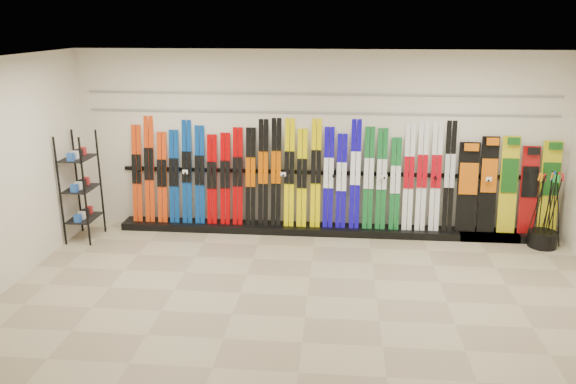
{
  "coord_description": "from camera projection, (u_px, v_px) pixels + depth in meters",
  "views": [
    {
      "loc": [
        0.34,
        -6.57,
        3.44
      ],
      "look_at": [
        -0.35,
        1.0,
        1.1
      ],
      "focal_mm": 35.0,
      "sensor_mm": 36.0,
      "label": 1
    }
  ],
  "objects": [
    {
      "name": "floor",
      "position": [
        308.0,
        296.0,
        7.3
      ],
      "size": [
        8.0,
        8.0,
        0.0
      ],
      "primitive_type": "plane",
      "color": "gray",
      "rests_on": "ground"
    },
    {
      "name": "ski_poles",
      "position": [
        547.0,
        210.0,
        8.72
      ],
      "size": [
        0.5,
        0.29,
        1.18
      ],
      "color": "black",
      "rests_on": "pole_bin"
    },
    {
      "name": "back_wall",
      "position": [
        317.0,
        143.0,
        9.24
      ],
      "size": [
        8.0,
        0.0,
        8.0
      ],
      "primitive_type": "plane",
      "rotation": [
        1.57,
        0.0,
        0.0
      ],
      "color": "beige",
      "rests_on": "floor"
    },
    {
      "name": "skis",
      "position": [
        291.0,
        176.0,
        9.3
      ],
      "size": [
        5.37,
        0.3,
        1.83
      ],
      "color": "red",
      "rests_on": "ski_rack_base"
    },
    {
      "name": "ski_rack_base",
      "position": [
        329.0,
        230.0,
        9.43
      ],
      "size": [
        8.0,
        0.4,
        0.12
      ],
      "primitive_type": "cube",
      "color": "black",
      "rests_on": "floor"
    },
    {
      "name": "slatwall_rail_0",
      "position": [
        318.0,
        113.0,
        9.07
      ],
      "size": [
        7.6,
        0.02,
        0.03
      ],
      "primitive_type": "cube",
      "color": "gray",
      "rests_on": "back_wall"
    },
    {
      "name": "pole_bin",
      "position": [
        543.0,
        239.0,
        8.85
      ],
      "size": [
        0.44,
        0.44,
        0.25
      ],
      "primitive_type": "cylinder",
      "color": "black",
      "rests_on": "floor"
    },
    {
      "name": "accessory_rack",
      "position": [
        81.0,
        187.0,
        8.98
      ],
      "size": [
        0.4,
        0.6,
        1.75
      ],
      "primitive_type": "cube",
      "color": "black",
      "rests_on": "floor"
    },
    {
      "name": "slatwall_rail_1",
      "position": [
        318.0,
        94.0,
        8.98
      ],
      "size": [
        7.6,
        0.02,
        0.03
      ],
      "primitive_type": "cube",
      "color": "gray",
      "rests_on": "back_wall"
    },
    {
      "name": "snowboards",
      "position": [
        507.0,
        187.0,
        9.02
      ],
      "size": [
        1.59,
        0.24,
        1.56
      ],
      "color": "black",
      "rests_on": "ski_rack_base"
    },
    {
      "name": "ceiling",
      "position": [
        310.0,
        60.0,
        6.42
      ],
      "size": [
        8.0,
        8.0,
        0.0
      ],
      "primitive_type": "plane",
      "rotation": [
        3.14,
        0.0,
        0.0
      ],
      "color": "silver",
      "rests_on": "back_wall"
    }
  ]
}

